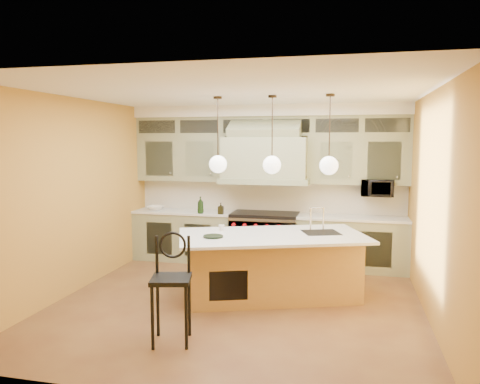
% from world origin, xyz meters
% --- Properties ---
extents(floor, '(5.00, 5.00, 0.00)m').
position_xyz_m(floor, '(0.00, 0.00, 0.00)').
color(floor, '#58331E').
rests_on(floor, ground).
extents(ceiling, '(5.00, 5.00, 0.00)m').
position_xyz_m(ceiling, '(0.00, 0.00, 2.90)').
color(ceiling, white).
rests_on(ceiling, wall_back).
extents(wall_back, '(5.00, 0.00, 5.00)m').
position_xyz_m(wall_back, '(0.00, 2.50, 1.45)').
color(wall_back, '#B58231').
rests_on(wall_back, ground).
extents(wall_front, '(5.00, 0.00, 5.00)m').
position_xyz_m(wall_front, '(0.00, -2.50, 1.45)').
color(wall_front, '#B58231').
rests_on(wall_front, ground).
extents(wall_left, '(0.00, 5.00, 5.00)m').
position_xyz_m(wall_left, '(-2.50, 0.00, 1.45)').
color(wall_left, '#B58231').
rests_on(wall_left, ground).
extents(wall_right, '(0.00, 5.00, 5.00)m').
position_xyz_m(wall_right, '(2.50, 0.00, 1.45)').
color(wall_right, '#B58231').
rests_on(wall_right, ground).
extents(back_cabinetry, '(5.00, 0.77, 2.90)m').
position_xyz_m(back_cabinetry, '(0.00, 2.23, 1.43)').
color(back_cabinetry, '#959871').
rests_on(back_cabinetry, floor).
extents(range, '(1.20, 0.74, 0.96)m').
position_xyz_m(range, '(0.00, 2.14, 0.49)').
color(range, silver).
rests_on(range, floor).
extents(kitchen_island, '(2.96, 2.23, 1.35)m').
position_xyz_m(kitchen_island, '(0.41, 0.45, 0.47)').
color(kitchen_island, '#A57B3A').
rests_on(kitchen_island, floor).
extents(counter_stool, '(0.52, 0.52, 1.23)m').
position_xyz_m(counter_stool, '(-0.43, -1.37, 0.71)').
color(counter_stool, black).
rests_on(counter_stool, floor).
extents(microwave, '(0.54, 0.37, 0.30)m').
position_xyz_m(microwave, '(1.95, 2.25, 1.45)').
color(microwave, black).
rests_on(microwave, back_cabinetry).
extents(oil_bottle_a, '(0.13, 0.13, 0.31)m').
position_xyz_m(oil_bottle_a, '(-1.16, 1.92, 1.09)').
color(oil_bottle_a, black).
rests_on(oil_bottle_a, back_cabinetry).
extents(oil_bottle_b, '(0.10, 0.10, 0.21)m').
position_xyz_m(oil_bottle_b, '(-0.77, 1.92, 1.05)').
color(oil_bottle_b, black).
rests_on(oil_bottle_b, back_cabinetry).
extents(fruit_bowl, '(0.33, 0.33, 0.08)m').
position_xyz_m(fruit_bowl, '(-2.14, 2.15, 0.98)').
color(fruit_bowl, white).
rests_on(fruit_bowl, back_cabinetry).
extents(cup, '(0.10, 0.10, 0.08)m').
position_xyz_m(cup, '(-0.38, 0.54, 0.96)').
color(cup, beige).
rests_on(cup, kitchen_island).
extents(pendant_left, '(0.26, 0.26, 1.11)m').
position_xyz_m(pendant_left, '(-0.40, 0.45, 1.95)').
color(pendant_left, '#2D2319').
rests_on(pendant_left, ceiling).
extents(pendant_center, '(0.26, 0.26, 1.11)m').
position_xyz_m(pendant_center, '(0.40, 0.45, 1.95)').
color(pendant_center, '#2D2319').
rests_on(pendant_center, ceiling).
extents(pendant_right, '(0.26, 0.26, 1.11)m').
position_xyz_m(pendant_right, '(1.20, 0.45, 1.95)').
color(pendant_right, '#2D2319').
rests_on(pendant_right, ceiling).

